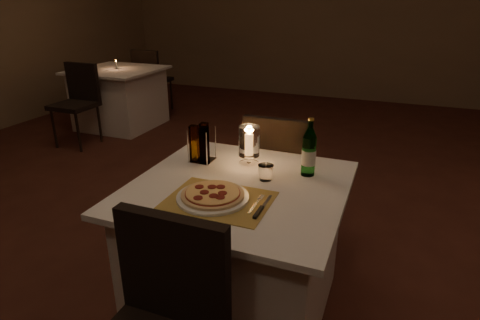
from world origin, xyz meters
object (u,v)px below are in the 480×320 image
at_px(tumbler, 266,172).
at_px(water_bottle, 309,153).
at_px(neighbor_table_left, 120,98).
at_px(chair_near, 161,320).
at_px(plate, 213,197).
at_px(main_table, 239,249).
at_px(hurricane_candle, 249,142).
at_px(pizza, 213,194).
at_px(chair_far, 279,167).

bearing_deg(tumbler, water_bottle, 37.35).
bearing_deg(neighbor_table_left, chair_near, -50.84).
bearing_deg(water_bottle, tumbler, -142.65).
height_order(chair_near, plate, chair_near).
height_order(main_table, hurricane_candle, hurricane_candle).
xyz_separation_m(hurricane_candle, neighbor_table_left, (-2.62, 2.29, -0.49)).
distance_m(chair_near, pizza, 0.58).
distance_m(plate, hurricane_candle, 0.45).
xyz_separation_m(chair_near, neighbor_table_left, (-2.66, 3.26, -0.18)).
height_order(chair_far, hurricane_candle, hurricane_candle).
bearing_deg(chair_near, pizza, 95.36).
distance_m(chair_near, neighbor_table_left, 4.21).
bearing_deg(neighbor_table_left, plate, -46.30).
bearing_deg(chair_near, main_table, 90.00).
distance_m(main_table, neighbor_table_left, 3.68).
bearing_deg(tumbler, chair_far, 99.44).
bearing_deg(pizza, water_bottle, 51.81).
distance_m(main_table, water_bottle, 0.61).
bearing_deg(main_table, tumbler, 45.32).
height_order(chair_near, water_bottle, water_bottle).
bearing_deg(tumbler, plate, -118.21).
height_order(chair_far, plate, chair_far).
bearing_deg(chair_far, plate, -93.20).
bearing_deg(pizza, plate, 56.26).
xyz_separation_m(main_table, pizza, (-0.05, -0.18, 0.39)).
bearing_deg(plate, water_bottle, 51.81).
distance_m(hurricane_candle, neighbor_table_left, 3.51).
relative_size(plate, pizza, 1.14).
bearing_deg(chair_far, chair_near, -90.00).
xyz_separation_m(plate, pizza, (-0.00, -0.00, 0.02)).
bearing_deg(pizza, tumbler, 61.79).
relative_size(chair_near, neighbor_table_left, 0.90).
height_order(plate, pizza, pizza).
bearing_deg(chair_far, hurricane_candle, -95.04).
xyz_separation_m(chair_near, water_bottle, (0.28, 0.95, 0.31)).
bearing_deg(pizza, chair_near, -84.64).
xyz_separation_m(tumbler, neighbor_table_left, (-2.76, 2.44, -0.40)).
bearing_deg(pizza, chair_far, 86.79).
xyz_separation_m(chair_far, pizza, (-0.05, -0.89, 0.22)).
bearing_deg(hurricane_candle, chair_near, -87.59).
relative_size(chair_far, plate, 2.81).
height_order(tumbler, neighbor_table_left, tumbler).
xyz_separation_m(water_bottle, neighbor_table_left, (-2.94, 2.31, -0.48)).
bearing_deg(chair_near, neighbor_table_left, 129.16).
bearing_deg(main_table, water_bottle, 40.49).
relative_size(chair_far, neighbor_table_left, 0.90).
bearing_deg(chair_far, water_bottle, -59.64).
distance_m(pizza, tumbler, 0.32).
relative_size(chair_near, pizza, 3.21).
bearing_deg(chair_near, chair_far, 90.00).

